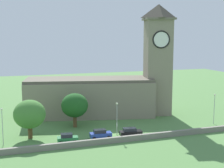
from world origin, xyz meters
The scene contains 11 objects.
ground_plane centered at (0.00, 15.00, 0.00)m, with size 200.00×200.00×0.00m, color #517F42.
church centered at (3.55, 18.62, 7.58)m, with size 40.17×18.83×29.48m.
quay_barrier centered at (0.00, -4.28, 0.59)m, with size 55.31×0.70×1.18m, color gray.
car_green centered at (-11.25, -1.24, 0.96)m, with size 4.28×2.43×1.90m.
car_blue centered at (-4.14, -0.57, 0.96)m, with size 4.63×2.31×1.90m.
car_black centered at (2.31, -1.32, 0.94)m, with size 4.93×2.45×1.85m.
streetlamp_west_end centered at (-23.45, 1.38, 4.93)m, with size 0.44×0.44×7.44m.
streetlamp_west_mid centered at (-0.08, 0.57, 4.76)m, with size 0.44×0.44×7.15m.
streetlamp_central centered at (25.21, 1.44, 4.90)m, with size 0.44×0.44×7.39m.
tree_riverside_west centered at (-7.39, 9.44, 5.19)m, with size 6.24×6.24×8.04m.
tree_churchyard centered at (-18.04, 4.22, 5.14)m, with size 6.62×6.62×8.15m.
Camera 1 is at (-22.87, -63.79, 21.39)m, focal length 52.38 mm.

